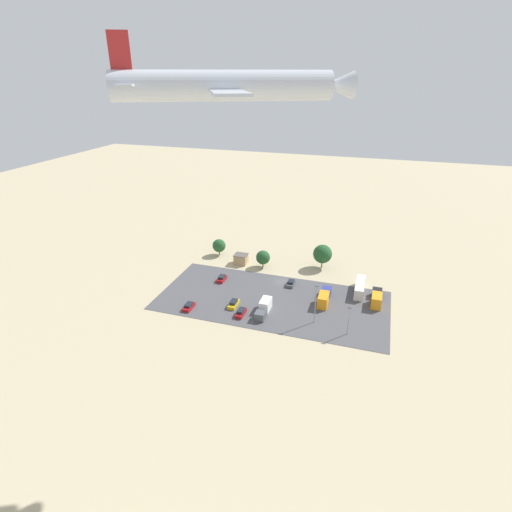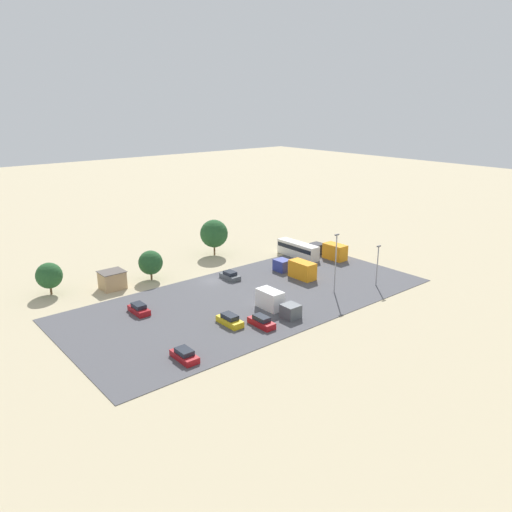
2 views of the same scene
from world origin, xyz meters
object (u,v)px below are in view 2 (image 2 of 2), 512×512
object	(u,v)px
parked_truck_2	(276,303)
parked_car_3	(230,276)
shed_building	(112,280)
parked_truck_0	(330,251)
bus	(298,249)
parked_car_2	(230,320)
parked_truck_1	(296,269)
parked_car_4	(261,322)
parked_car_0	(184,355)
parked_car_1	(139,309)

from	to	relation	value
parked_truck_2	parked_car_3	bearing A→B (deg)	-101.54
shed_building	parked_truck_0	bearing A→B (deg)	163.98
parked_truck_0	bus	bearing A→B (deg)	135.13
parked_truck_0	shed_building	bearing A→B (deg)	163.98
shed_building	parked_car_2	distance (m)	25.83
parked_truck_0	parked_truck_2	world-z (taller)	parked_truck_0
parked_car_2	parked_truck_1	xyz separation A→B (m)	(-22.28, -8.97, 0.78)
parked_car_2	parked_car_4	bearing A→B (deg)	133.95
parked_car_0	parked_car_1	distance (m)	17.02
parked_car_1	parked_truck_2	world-z (taller)	parked_truck_2
parked_car_3	parked_truck_0	world-z (taller)	parked_truck_0
parked_car_0	bus	bearing A→B (deg)	-152.08
parked_car_3	parked_truck_2	distance (m)	16.51
parked_car_2	parked_truck_0	xyz separation A→B (m)	(-35.58, -12.74, 0.80)
shed_building	parked_truck_1	world-z (taller)	parked_truck_1
shed_building	parked_truck_0	size ratio (longest dim) A/B	0.47
shed_building	parked_car_0	size ratio (longest dim) A/B	0.97
parked_car_0	parked_truck_1	size ratio (longest dim) A/B	0.46
shed_building	parked_truck_2	world-z (taller)	shed_building
parked_car_0	parked_car_3	distance (m)	30.18
parked_car_0	parked_truck_0	world-z (taller)	parked_truck_0
parked_car_3	parked_truck_1	xyz separation A→B (m)	(-10.51, 6.60, 0.84)
parked_truck_2	parked_truck_0	bearing A→B (deg)	-153.81
parked_truck_0	parked_car_3	bearing A→B (deg)	173.22
shed_building	parked_car_3	distance (m)	20.80
parked_truck_1	parked_car_0	bearing A→B (deg)	-157.53
parked_car_4	parked_truck_2	distance (m)	5.97
bus	parked_truck_2	world-z (taller)	bus
parked_car_1	parked_car_2	bearing A→B (deg)	-55.83
parked_car_3	parked_truck_1	world-z (taller)	parked_truck_1
parked_car_0	parked_car_1	world-z (taller)	parked_car_1
parked_car_1	parked_truck_0	bearing A→B (deg)	0.69
parked_truck_2	parked_car_4	bearing A→B (deg)	27.70
parked_car_0	parked_car_3	size ratio (longest dim) A/B	1.05
bus	parked_car_2	world-z (taller)	bus
shed_building	parked_car_3	size ratio (longest dim) A/B	1.02
parked_car_3	parked_car_4	world-z (taller)	parked_car_4
parked_car_1	parked_car_3	size ratio (longest dim) A/B	1.03
shed_building	parked_car_1	world-z (taller)	shed_building
parked_car_0	parked_truck_0	xyz separation A→B (m)	(-46.22, -17.38, 0.86)
bus	parked_truck_1	world-z (taller)	parked_truck_1
shed_building	parked_car_0	world-z (taller)	shed_building
shed_building	bus	xyz separation A→B (m)	(-37.71, 7.53, 0.13)
parked_car_3	parked_truck_2	world-z (taller)	parked_truck_2
shed_building	parked_car_2	size ratio (longest dim) A/B	0.92
parked_car_0	parked_car_2	size ratio (longest dim) A/B	0.94
shed_building	parked_truck_2	distance (m)	29.72
shed_building	parked_truck_0	xyz separation A→B (m)	(-42.37, 12.17, -0.06)
parked_car_2	parked_truck_0	distance (m)	37.80
shed_building	parked_truck_2	bearing A→B (deg)	120.90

